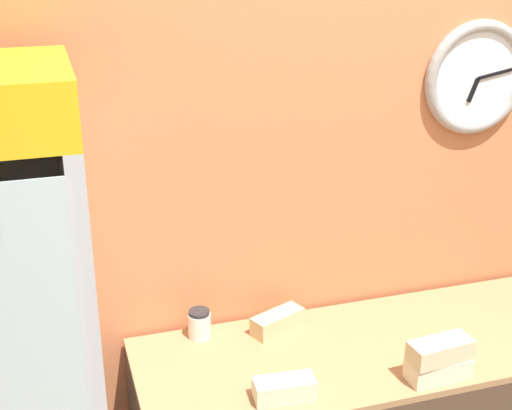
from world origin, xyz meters
name	(u,v)px	position (x,y,z in m)	size (l,w,h in m)	color
wall_back	(360,194)	(0.01, 1.23, 1.36)	(5.20, 0.10, 2.70)	#D17547
sandwich_stack_bottom	(438,369)	(0.04, 0.62, 0.94)	(0.22, 0.10, 0.07)	beige
sandwich_stack_middle	(440,350)	(0.04, 0.62, 1.01)	(0.23, 0.11, 0.07)	beige
sandwich_flat_left	(278,322)	(-0.38, 1.07, 0.94)	(0.22, 0.15, 0.07)	tan
sandwich_flat_right	(284,389)	(-0.50, 0.67, 0.94)	(0.20, 0.10, 0.07)	beige
condiment_jar	(199,324)	(-0.68, 1.11, 0.96)	(0.09, 0.09, 0.11)	silver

